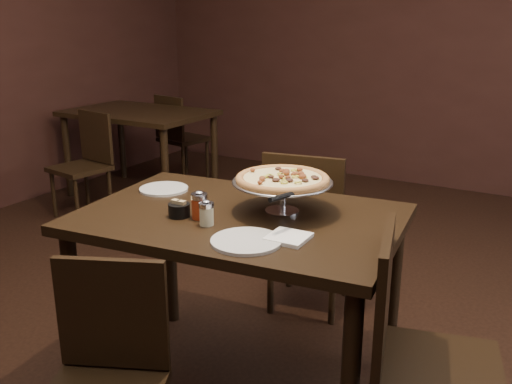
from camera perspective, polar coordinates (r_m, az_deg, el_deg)
The scene contains 16 objects.
room at distance 2.23m, azimuth 0.04°, elevation 12.96°, with size 6.04×7.04×2.84m.
dining_table at distance 2.35m, azimuth -1.67°, elevation -4.65°, with size 1.36×0.99×0.80m.
background_table at distance 5.15m, azimuth -11.60°, elevation 6.84°, with size 1.23×0.82×0.77m.
pizza_stand at distance 2.30m, azimuth 2.67°, elevation 1.25°, with size 0.41×0.41×0.17m.
parmesan_shaker at distance 2.18m, azimuth -4.98°, elevation -2.12°, with size 0.06×0.06×0.10m.
pepper_flake_shaker at distance 2.25m, azimuth -5.67°, elevation -1.33°, with size 0.07×0.07×0.12m.
packet_caddy at distance 2.29m, azimuth -7.70°, elevation -1.75°, with size 0.09×0.09×0.07m.
napkin_stack at distance 2.05m, azimuth 3.26°, elevation -4.56°, with size 0.14×0.14×0.01m, color white.
plate_left at distance 2.66m, azimuth -9.21°, elevation 0.31°, with size 0.22×0.22×0.01m, color silver.
plate_near at distance 2.02m, azimuth -0.98°, elevation -4.93°, with size 0.25×0.25×0.01m, color silver.
serving_spatula at distance 2.08m, azimuth 2.64°, elevation -0.53°, with size 0.15×0.15×0.02m.
chair_far at distance 3.05m, azimuth 5.16°, elevation -3.41°, with size 0.49×0.49×0.91m.
chair_near at distance 2.01m, azimuth -14.88°, elevation -17.40°, with size 0.50×0.50×0.81m.
chair_side at distance 2.06m, azimuth 15.72°, elevation -14.99°, with size 0.51×0.51×0.90m.
bg_chair_far at distance 5.63m, azimuth -7.74°, elevation 5.73°, with size 0.46×0.46×0.84m.
bg_chair_near at distance 4.78m, azimuth -16.63°, elevation 3.08°, with size 0.44×0.44×0.83m.
Camera 1 is at (1.18, -1.90, 1.57)m, focal length 40.00 mm.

